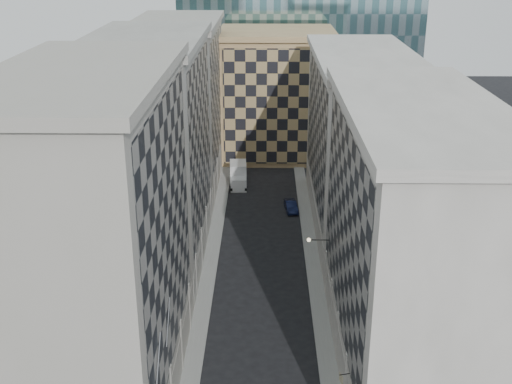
{
  "coord_description": "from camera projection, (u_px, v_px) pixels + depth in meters",
  "views": [
    {
      "loc": [
        0.26,
        -27.21,
        30.8
      ],
      "look_at": [
        -0.35,
        15.38,
        14.1
      ],
      "focal_mm": 45.0,
      "sensor_mm": 36.0,
      "label": 1
    }
  ],
  "objects": [
    {
      "name": "flagpoles_left",
      "position": [
        163.0,
        340.0,
        39.32
      ],
      "size": [
        0.1,
        6.33,
        2.33
      ],
      "color": "gray",
      "rests_on": "ground"
    },
    {
      "name": "box_truck",
      "position": [
        238.0,
        176.0,
        86.39
      ],
      "size": [
        2.47,
        5.47,
        2.94
      ],
      "rotation": [
        0.0,
        0.0,
        0.05
      ],
      "color": "silver",
      "rests_on": "ground"
    },
    {
      "name": "bldg_left_b",
      "position": [
        152.0,
        153.0,
        63.31
      ],
      "size": [
        10.8,
        22.8,
        22.7
      ],
      "color": "gray",
      "rests_on": "ground"
    },
    {
      "name": "bldg_left_a",
      "position": [
        97.0,
        247.0,
        42.65
      ],
      "size": [
        10.8,
        22.8,
        23.7
      ],
      "color": "#9A968A",
      "rests_on": "ground"
    },
    {
      "name": "sidewalk_west",
      "position": [
        209.0,
        268.0,
        64.55
      ],
      "size": [
        1.5,
        100.0,
        0.15
      ],
      "primitive_type": "cube",
      "color": "gray",
      "rests_on": "ground"
    },
    {
      "name": "shop_sign",
      "position": [
        341.0,
        378.0,
        42.39
      ],
      "size": [
        0.71,
        0.63,
        0.71
      ],
      "rotation": [
        0.0,
        0.0,
        0.25
      ],
      "color": "black",
      "rests_on": "ground"
    },
    {
      "name": "bldg_right_a",
      "position": [
        410.0,
        243.0,
        46.63
      ],
      "size": [
        10.8,
        26.8,
        20.7
      ],
      "color": "#AAA59C",
      "rests_on": "ground"
    },
    {
      "name": "bldg_left_c",
      "position": [
        180.0,
        105.0,
        83.97
      ],
      "size": [
        10.8,
        22.8,
        21.7
      ],
      "color": "#9A968A",
      "rests_on": "ground"
    },
    {
      "name": "dark_car",
      "position": [
        291.0,
        206.0,
        78.27
      ],
      "size": [
        1.72,
        3.85,
        1.23
      ],
      "primitive_type": "imported",
      "rotation": [
        0.0,
        0.0,
        0.11
      ],
      "color": "#0E1636",
      "rests_on": "ground"
    },
    {
      "name": "bldg_right_b",
      "position": [
        359.0,
        141.0,
        71.93
      ],
      "size": [
        10.8,
        28.8,
        19.7
      ],
      "color": "#AAA59C",
      "rests_on": "ground"
    },
    {
      "name": "sidewalk_east",
      "position": [
        314.0,
        269.0,
        64.41
      ],
      "size": [
        1.5,
        100.0,
        0.15
      ],
      "primitive_type": "cube",
      "color": "gray",
      "rests_on": "ground"
    },
    {
      "name": "tan_block",
      "position": [
        277.0,
        94.0,
        96.31
      ],
      "size": [
        16.8,
        14.8,
        18.8
      ],
      "color": "tan",
      "rests_on": "ground"
    },
    {
      "name": "bracket_lamp",
      "position": [
        311.0,
        240.0,
        56.6
      ],
      "size": [
        1.98,
        0.36,
        0.36
      ],
      "color": "black",
      "rests_on": "ground"
    }
  ]
}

